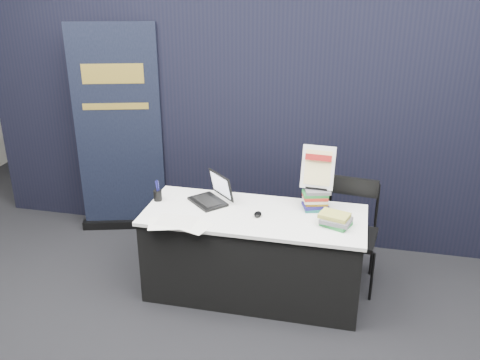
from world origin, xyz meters
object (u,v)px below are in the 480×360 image
(laptop, at_px, (209,195))
(book_stack_tall, at_px, (316,199))
(stacking_chair, at_px, (351,230))
(pullup_banner, at_px, (120,143))
(book_stack_short, at_px, (335,220))
(display_table, at_px, (254,253))
(info_sign, at_px, (318,168))

(laptop, distance_m, book_stack_tall, 0.90)
(book_stack_tall, distance_m, stacking_chair, 0.47)
(pullup_banner, bearing_deg, book_stack_short, -39.14)
(book_stack_tall, bearing_deg, display_table, -157.60)
(book_stack_tall, distance_m, book_stack_short, 0.32)
(display_table, distance_m, stacking_chair, 0.86)
(book_stack_tall, height_order, stacking_chair, stacking_chair)
(book_stack_short, bearing_deg, stacking_chair, 72.05)
(stacking_chair, bearing_deg, book_stack_tall, -148.11)
(book_stack_short, distance_m, info_sign, 0.45)
(book_stack_tall, relative_size, book_stack_short, 0.84)
(book_stack_tall, xyz_separation_m, stacking_chair, (0.31, 0.14, -0.32))
(laptop, bearing_deg, info_sign, 48.02)
(laptop, bearing_deg, book_stack_short, 32.01)
(laptop, xyz_separation_m, book_stack_tall, (0.90, 0.04, 0.03))
(book_stack_tall, bearing_deg, info_sign, 90.00)
(display_table, distance_m, book_stack_short, 0.78)
(display_table, xyz_separation_m, book_stack_short, (0.65, -0.06, 0.42))
(laptop, distance_m, book_stack_short, 1.10)
(laptop, distance_m, pullup_banner, 1.35)
(book_stack_tall, xyz_separation_m, book_stack_short, (0.18, -0.26, -0.04))
(book_stack_short, distance_m, stacking_chair, 0.51)
(pullup_banner, distance_m, stacking_chair, 2.43)
(info_sign, distance_m, stacking_chair, 0.67)
(display_table, bearing_deg, stacking_chair, 23.42)
(laptop, xyz_separation_m, stacking_chair, (1.20, 0.18, -0.29))
(pullup_banner, relative_size, stacking_chair, 2.28)
(book_stack_short, xyz_separation_m, stacking_chair, (0.13, 0.40, -0.28))
(pullup_banner, bearing_deg, info_sign, -33.81)
(laptop, relative_size, book_stack_short, 1.62)
(display_table, xyz_separation_m, stacking_chair, (0.78, 0.34, 0.14))
(info_sign, relative_size, pullup_banner, 0.17)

